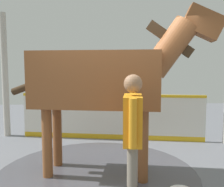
{
  "coord_description": "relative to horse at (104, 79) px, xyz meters",
  "views": [
    {
      "loc": [
        0.18,
        3.94,
        1.74
      ],
      "look_at": [
        0.01,
        0.47,
        1.38
      ],
      "focal_mm": 39.7,
      "sensor_mm": 36.0,
      "label": 1
    }
  ],
  "objects": [
    {
      "name": "handler",
      "position": [
        -0.32,
        1.03,
        -0.6
      ],
      "size": [
        0.28,
        0.67,
        1.67
      ],
      "rotation": [
        0.0,
        0.0,
        6.15
      ],
      "color": "black",
      "rests_on": "ground"
    },
    {
      "name": "wet_patch",
      "position": [
        0.13,
        -0.02,
        -1.56
      ],
      "size": [
        3.34,
        3.34,
        0.0
      ],
      "primitive_type": "cylinder",
      "color": "#4C4C54",
      "rests_on": "ground"
    },
    {
      "name": "roof_post_far",
      "position": [
        2.47,
        -2.41,
        -0.01
      ],
      "size": [
        0.16,
        0.16,
        3.11
      ],
      "primitive_type": "cylinder",
      "color": "#B7B2A8",
      "rests_on": "ground"
    },
    {
      "name": "ground_plane",
      "position": [
        -0.11,
        0.04,
        -1.57
      ],
      "size": [
        16.0,
        16.0,
        0.02
      ],
      "primitive_type": "cube",
      "color": "slate"
    },
    {
      "name": "horse",
      "position": [
        0.0,
        0.0,
        0.0
      ],
      "size": [
        3.38,
        1.19,
        2.69
      ],
      "rotation": [
        0.0,
        0.0,
        2.98
      ],
      "color": "brown",
      "rests_on": "ground"
    },
    {
      "name": "barrier_wall",
      "position": [
        -0.2,
        -2.0,
        -1.05
      ],
      "size": [
        4.42,
        0.82,
        1.11
      ],
      "color": "silver",
      "rests_on": "ground"
    }
  ]
}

